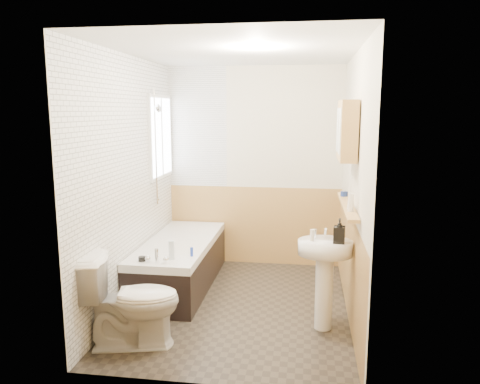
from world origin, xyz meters
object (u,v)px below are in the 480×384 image
sink (325,266)px  pine_shelf (347,206)px  toilet (132,301)px  medicine_cabinet (347,131)px  bathtub (180,262)px

sink → pine_shelf: (0.20, 0.27, 0.50)m
toilet → sink: sink is taller
toilet → sink: bearing=-83.9°
pine_shelf → sink: bearing=-126.8°
toilet → medicine_cabinet: size_ratio=1.34×
medicine_cabinet → bathtub: bearing=162.7°
toilet → pine_shelf: pine_shelf is taller
bathtub → sink: (1.57, -0.84, 0.31)m
toilet → pine_shelf: (1.80, 0.81, 0.70)m
toilet → sink: size_ratio=0.86×
bathtub → pine_shelf: size_ratio=1.40×
toilet → pine_shelf: size_ratio=0.62×
toilet → medicine_cabinet: bearing=-77.4°
bathtub → medicine_cabinet: bearing=-17.3°
sink → pine_shelf: bearing=57.8°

